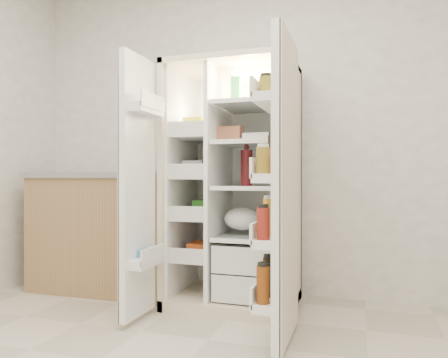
% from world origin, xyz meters
% --- Properties ---
extents(wall_back, '(4.00, 0.02, 2.70)m').
position_xyz_m(wall_back, '(0.00, 2.00, 1.35)').
color(wall_back, white).
rests_on(wall_back, floor).
extents(refrigerator, '(0.92, 0.70, 1.80)m').
position_xyz_m(refrigerator, '(-0.04, 1.65, 0.74)').
color(refrigerator, beige).
rests_on(refrigerator, floor).
extents(freezer_door, '(0.15, 0.40, 1.72)m').
position_xyz_m(freezer_door, '(-0.55, 1.05, 0.89)').
color(freezer_door, white).
rests_on(freezer_door, floor).
extents(fridge_door, '(0.17, 0.58, 1.72)m').
position_xyz_m(fridge_door, '(0.43, 0.96, 0.87)').
color(fridge_door, white).
rests_on(fridge_door, floor).
extents(kitchen_counter, '(1.37, 0.73, 0.99)m').
position_xyz_m(kitchen_counter, '(-1.14, 1.72, 0.50)').
color(kitchen_counter, '#A37651').
rests_on(kitchen_counter, floor).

